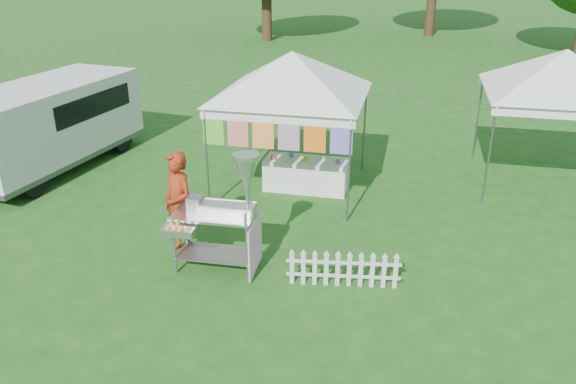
# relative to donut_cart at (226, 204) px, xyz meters

# --- Properties ---
(ground) EXTENTS (120.00, 120.00, 0.00)m
(ground) POSITION_rel_donut_cart_xyz_m (0.26, 0.14, -1.20)
(ground) COLOR #1D4F16
(ground) RESTS_ON ground
(canopy_main) EXTENTS (4.24, 4.24, 3.45)m
(canopy_main) POSITION_rel_donut_cart_xyz_m (0.26, 3.63, 1.79)
(canopy_main) COLOR #59595E
(canopy_main) RESTS_ON ground
(canopy_right) EXTENTS (4.24, 4.24, 3.45)m
(canopy_right) POSITION_rel_donut_cart_xyz_m (5.76, 5.14, 1.79)
(canopy_right) COLOR #59595E
(canopy_right) RESTS_ON ground
(donut_cart) EXTENTS (1.46, 1.04, 2.04)m
(donut_cart) POSITION_rel_donut_cart_xyz_m (0.00, 0.00, 0.00)
(donut_cart) COLOR gray
(donut_cart) RESTS_ON ground
(vendor) EXTENTS (0.81, 0.75, 1.86)m
(vendor) POSITION_rel_donut_cart_xyz_m (-0.98, 0.36, -0.27)
(vendor) COLOR maroon
(vendor) RESTS_ON ground
(cargo_van) EXTENTS (2.59, 5.09, 2.03)m
(cargo_van) POSITION_rel_donut_cart_xyz_m (-5.62, 3.67, -0.11)
(cargo_van) COLOR silver
(cargo_van) RESTS_ON ground
(picket_fence) EXTENTS (1.78, 0.28, 0.56)m
(picket_fence) POSITION_rel_donut_cart_xyz_m (1.91, -0.07, -0.91)
(picket_fence) COLOR silver
(picket_fence) RESTS_ON ground
(display_table) EXTENTS (1.80, 0.70, 0.70)m
(display_table) POSITION_rel_donut_cart_xyz_m (0.59, 3.59, -0.85)
(display_table) COLOR white
(display_table) RESTS_ON ground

